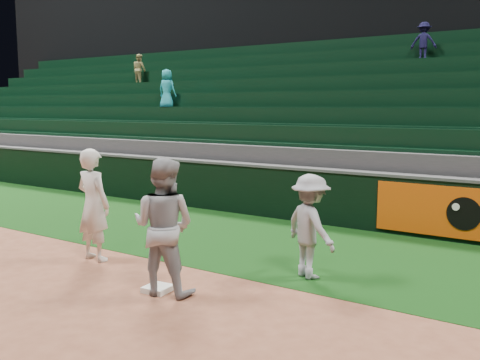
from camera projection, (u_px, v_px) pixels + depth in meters
name	position (u px, v px, depth m)	size (l,w,h in m)	color
ground	(152.00, 282.00, 8.04)	(70.00, 70.00, 0.00)	brown
foul_grass	(258.00, 241.00, 10.51)	(36.00, 4.20, 0.01)	black
upper_deck	(447.00, 22.00, 21.59)	(40.00, 12.00, 12.00)	black
first_base	(158.00, 289.00, 7.65)	(0.35, 0.35, 0.08)	white
first_baseman	(93.00, 205.00, 9.11)	(0.70, 0.46, 1.93)	silver
baserunner	(164.00, 226.00, 7.47)	(0.94, 0.73, 1.93)	#91949B
base_coach	(310.00, 226.00, 8.17)	(1.04, 0.60, 1.61)	gray
field_wall	(310.00, 194.00, 12.22)	(36.00, 0.45, 1.25)	black
stadium_seating	(369.00, 139.00, 15.20)	(36.00, 5.95, 5.00)	#323235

